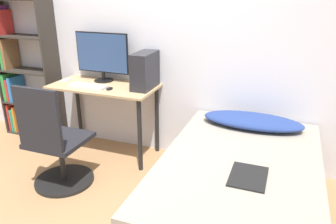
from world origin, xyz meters
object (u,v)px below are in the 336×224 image
(monitor, at_px, (102,55))
(keyboard, at_px, (88,86))
(bed, at_px, (238,192))
(pc_tower, at_px, (145,71))
(bookshelf, at_px, (20,72))
(office_chair, at_px, (56,149))

(monitor, height_order, keyboard, monitor)
(bed, bearing_deg, pc_tower, 146.35)
(monitor, xyz_separation_m, keyboard, (-0.03, -0.26, -0.27))
(monitor, bearing_deg, bookshelf, -178.88)
(monitor, bearing_deg, bed, -26.44)
(office_chair, bearing_deg, monitor, 90.44)
(office_chair, bearing_deg, bed, 3.00)
(monitor, bearing_deg, pc_tower, -8.88)
(bookshelf, distance_m, office_chair, 1.49)
(bed, height_order, pc_tower, pc_tower)
(pc_tower, bearing_deg, keyboard, -162.64)
(office_chair, height_order, pc_tower, pc_tower)
(bed, bearing_deg, bookshelf, 164.18)
(office_chair, xyz_separation_m, monitor, (-0.01, 0.89, 0.68))
(bed, bearing_deg, keyboard, 161.66)
(bed, height_order, monitor, monitor)
(bookshelf, distance_m, bed, 2.90)
(bookshelf, xyz_separation_m, office_chair, (1.15, -0.86, -0.41))
(bookshelf, relative_size, pc_tower, 4.47)
(office_chair, xyz_separation_m, keyboard, (-0.03, 0.63, 0.41))
(monitor, distance_m, keyboard, 0.38)
(bookshelf, height_order, office_chair, bookshelf)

